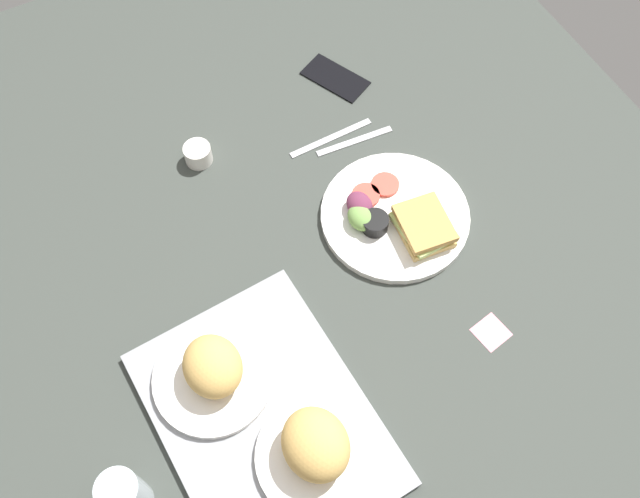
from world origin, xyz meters
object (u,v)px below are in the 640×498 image
at_px(fork, 354,141).
at_px(knife, 331,138).
at_px(sticky_note, 491,332).
at_px(plate_with_salad, 395,217).
at_px(drinking_glass, 125,495).
at_px(bread_plate_far, 213,371).
at_px(serving_tray, 265,418).
at_px(cell_phone, 335,77).
at_px(bread_plate_near, 317,449).
at_px(espresso_cup, 198,154).

bearing_deg(fork, knife, -32.56).
bearing_deg(sticky_note, knife, 5.80).
relative_size(plate_with_salad, drinking_glass, 2.54).
xyz_separation_m(bread_plate_far, plate_with_salad, (0.14, -0.44, -0.03)).
height_order(fork, knife, same).
bearing_deg(serving_tray, cell_phone, -37.04).
bearing_deg(plate_with_salad, sticky_note, -172.58).
distance_m(knife, sticky_note, 0.52).
xyz_separation_m(bread_plate_near, drinking_glass, (0.07, 0.29, 0.00)).
relative_size(plate_with_salad, espresso_cup, 5.21).
bearing_deg(drinking_glass, plate_with_salad, -67.99).
distance_m(plate_with_salad, drinking_glass, 0.69).
bearing_deg(sticky_note, cell_phone, -2.85).
relative_size(serving_tray, knife, 2.37).
distance_m(espresso_cup, fork, 0.33).
xyz_separation_m(serving_tray, bread_plate_near, (-0.09, -0.05, 0.05)).
xyz_separation_m(bread_plate_near, knife, (0.57, -0.33, -0.05)).
height_order(drinking_glass, espresso_cup, drinking_glass).
distance_m(drinking_glass, cell_phone, 0.95).
bearing_deg(plate_with_salad, knife, 3.84).
relative_size(bread_plate_near, sticky_note, 3.69).
distance_m(bread_plate_near, espresso_cup, 0.65).
xyz_separation_m(drinking_glass, cell_phone, (0.64, -0.71, -0.05)).
xyz_separation_m(bread_plate_far, fork, (0.34, -0.46, -0.05)).
height_order(bread_plate_far, knife, bread_plate_far).
height_order(bread_plate_far, fork, bread_plate_far).
xyz_separation_m(bread_plate_near, cell_phone, (0.71, -0.41, -0.05)).
distance_m(bread_plate_near, bread_plate_far, 0.22).
relative_size(bread_plate_near, drinking_glass, 1.80).
height_order(bread_plate_far, espresso_cup, bread_plate_far).
height_order(bread_plate_near, espresso_cup, bread_plate_near).
distance_m(plate_with_salad, knife, 0.24).
bearing_deg(drinking_glass, knife, -51.54).
height_order(espresso_cup, cell_phone, espresso_cup).
distance_m(bread_plate_far, cell_phone, 0.72).
relative_size(bread_plate_near, espresso_cup, 3.69).
relative_size(espresso_cup, sticky_note, 1.00).
xyz_separation_m(espresso_cup, fork, (-0.11, -0.31, -0.02)).
bearing_deg(knife, serving_tray, 49.92).
bearing_deg(fork, bread_plate_far, 40.71).
height_order(serving_tray, fork, serving_tray).
height_order(plate_with_salad, knife, plate_with_salad).
xyz_separation_m(plate_with_salad, sticky_note, (-0.28, -0.04, -0.02)).
xyz_separation_m(serving_tray, drinking_glass, (-0.02, 0.24, 0.05)).
xyz_separation_m(fork, cell_phone, (0.17, -0.05, 0.00)).
relative_size(plate_with_salad, fork, 1.72).
distance_m(bread_plate_far, fork, 0.58).
height_order(plate_with_salad, drinking_glass, drinking_glass).
distance_m(fork, knife, 0.05).
bearing_deg(bread_plate_far, drinking_glass, 121.67).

